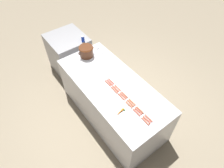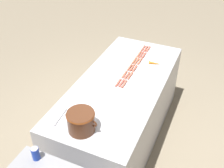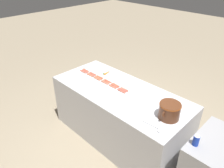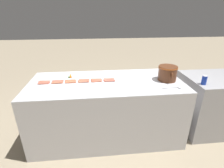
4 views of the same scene
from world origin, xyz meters
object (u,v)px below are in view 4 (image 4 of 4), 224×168
object	(u,v)px
hot_dog_15	(84,82)
hot_dog_6	(44,82)
hot_dog_1	(58,81)
hot_dog_2	(70,80)
hot_dog_0	(44,81)
hot_dog_17	(110,81)
bean_pot	(168,72)
hot_dog_12	(43,83)
hot_dog_11	(109,80)
serving_spoon	(176,88)
hot_dog_14	(71,82)
soda_can	(204,80)
hot_dog_3	(84,80)
hot_dog_16	(96,81)
hot_dog_7	(58,82)
back_cabinet	(209,104)
hot_dog_10	(97,80)
hot_dog_8	(71,81)
hot_dog_5	(109,79)
carrot	(70,75)
hot_dog_9	(84,81)
hot_dog_13	(57,83)
hot_dog_4	(96,79)

from	to	relation	value
hot_dog_15	hot_dog_6	bearing A→B (deg)	-93.91
hot_dog_1	hot_dog_2	size ratio (longest dim) A/B	1.00
hot_dog_0	hot_dog_17	bearing A→B (deg)	85.31
hot_dog_6	bean_pot	xyz separation A→B (m)	(0.07, 1.73, 0.11)
hot_dog_2	hot_dog_12	size ratio (longest dim) A/B	1.00
hot_dog_11	serving_spoon	world-z (taller)	hot_dog_11
hot_dog_12	bean_pot	xyz separation A→B (m)	(0.03, 1.73, 0.11)
hot_dog_14	hot_dog_0	bearing A→B (deg)	-101.30
hot_dog_0	soda_can	bearing A→B (deg)	82.36
hot_dog_0	soda_can	xyz separation A→B (m)	(0.29, 2.19, 0.05)
serving_spoon	hot_dog_3	bearing A→B (deg)	-107.78
hot_dog_6	hot_dog_12	xyz separation A→B (m)	(0.04, -0.00, 0.00)
hot_dog_16	serving_spoon	distance (m)	1.07
hot_dog_1	hot_dog_7	world-z (taller)	same
back_cabinet	hot_dog_10	distance (m)	1.86
hot_dog_14	hot_dog_17	xyz separation A→B (m)	(0.00, 0.54, 0.00)
hot_dog_11	hot_dog_12	bearing A→B (deg)	-87.67
back_cabinet	hot_dog_8	distance (m)	2.21
hot_dog_3	hot_dog_7	bearing A→B (deg)	-84.08
hot_dog_2	hot_dog_11	xyz separation A→B (m)	(0.04, 0.54, 0.00)
hot_dog_0	hot_dog_8	size ratio (longest dim) A/B	1.00
hot_dog_5	hot_dog_15	distance (m)	0.37
back_cabinet	carrot	xyz separation A→B (m)	(-0.27, -2.19, 0.47)
hot_dog_3	hot_dog_5	distance (m)	0.36
hot_dog_6	hot_dog_16	distance (m)	0.72
hot_dog_9	hot_dog_15	world-z (taller)	same
carrot	hot_dog_0	bearing A→B (deg)	-59.64
hot_dog_15	hot_dog_9	bearing A→B (deg)	-175.11
hot_dog_3	serving_spoon	size ratio (longest dim) A/B	0.59
hot_dog_11	hot_dog_2	bearing A→B (deg)	-93.86
hot_dog_10	hot_dog_12	bearing A→B (deg)	-86.88
hot_dog_6	hot_dog_14	world-z (taller)	same
hot_dog_13	bean_pot	distance (m)	1.55
back_cabinet	serving_spoon	world-z (taller)	serving_spoon
hot_dog_15	soda_can	bearing A→B (deg)	82.32
hot_dog_3	hot_dog_12	size ratio (longest dim) A/B	1.00
hot_dog_10	hot_dog_15	world-z (taller)	same
hot_dog_4	hot_dog_6	size ratio (longest dim) A/B	1.00
hot_dog_3	bean_pot	bearing A→B (deg)	85.06
bean_pot	carrot	distance (m)	1.44
bean_pot	hot_dog_4	bearing A→B (deg)	-95.95
hot_dog_4	hot_dog_12	distance (m)	0.72
hot_dog_5	hot_dog_12	size ratio (longest dim) A/B	1.00
hot_dog_8	hot_dog_12	xyz separation A→B (m)	(0.03, -0.36, 0.00)
bean_pot	hot_dog_14	bearing A→B (deg)	-91.25
hot_dog_9	hot_dog_10	distance (m)	0.19
hot_dog_6	hot_dog_13	size ratio (longest dim) A/B	1.00
hot_dog_5	hot_dog_7	xyz separation A→B (m)	(0.04, -0.72, 0.00)
hot_dog_6	hot_dog_7	size ratio (longest dim) A/B	1.00
hot_dog_2	carrot	distance (m)	0.20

